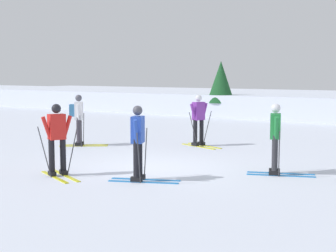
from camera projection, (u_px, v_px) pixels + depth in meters
ground_plane at (152, 168)px, 12.93m from camera, size 120.00×120.00×0.00m
far_snow_ridge at (336, 106)px, 27.99m from camera, size 80.00×8.35×1.21m
skier_white at (78, 117)px, 16.81m from camera, size 1.53×1.22×1.71m
skier_red at (57, 138)px, 11.89m from camera, size 1.61×1.01×1.71m
skier_blue at (138, 141)px, 11.31m from camera, size 1.62×0.96×1.71m
skier_green at (276, 137)px, 12.03m from camera, size 1.63×0.95×1.71m
skier_purple at (199, 119)px, 16.77m from camera, size 1.63×0.96×1.71m
conifer_far_right at (221, 82)px, 27.80m from camera, size 1.55×1.55×3.08m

